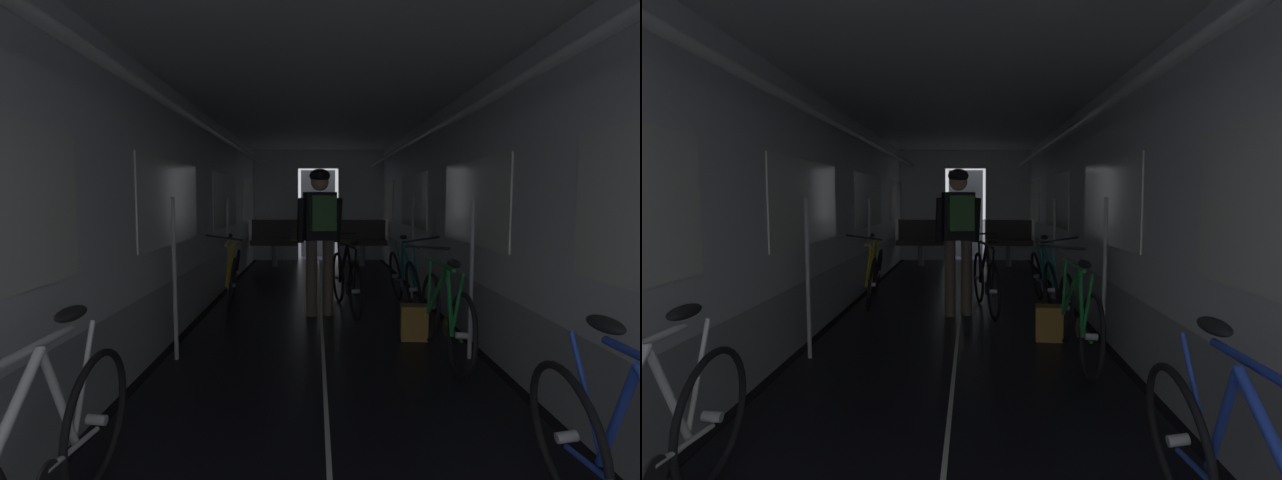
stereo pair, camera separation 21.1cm
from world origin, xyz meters
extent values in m
cube|color=black|center=(-1.41, 3.25, 0.00)|extent=(0.08, 11.50, 0.01)
cube|color=black|center=(1.41, 3.25, 0.00)|extent=(0.08, 11.50, 0.01)
cube|color=beige|center=(0.00, 3.25, 0.00)|extent=(0.03, 11.27, 0.00)
cube|color=#9EA0A5|center=(-1.51, 3.25, 0.30)|extent=(0.12, 11.50, 0.60)
cube|color=silver|center=(-1.51, 3.25, 1.53)|extent=(0.12, 11.50, 1.85)
cube|color=white|center=(-1.45, 2.67, 1.35)|extent=(0.02, 1.90, 0.80)
cube|color=white|center=(-1.45, 5.55, 1.35)|extent=(0.02, 1.90, 0.80)
cube|color=white|center=(-1.45, 8.42, 1.35)|extent=(0.02, 1.90, 0.80)
cube|color=yellow|center=(-1.45, 3.11, 1.35)|extent=(0.01, 0.20, 0.28)
cylinder|color=white|center=(-1.17, 3.25, 2.10)|extent=(0.07, 11.04, 0.07)
cylinder|color=#B7BABF|center=(-1.27, 2.10, 0.70)|extent=(0.04, 0.04, 1.40)
cylinder|color=#B7BABF|center=(-1.27, 4.70, 0.70)|extent=(0.04, 0.04, 1.40)
cube|color=#9EA0A5|center=(1.51, 3.25, 0.30)|extent=(0.12, 11.50, 0.60)
cube|color=silver|center=(1.51, 3.25, 1.53)|extent=(0.12, 11.50, 1.85)
cube|color=white|center=(1.45, 2.67, 1.35)|extent=(0.02, 1.90, 0.80)
cube|color=white|center=(1.45, 5.55, 1.35)|extent=(0.02, 1.90, 0.80)
cube|color=white|center=(1.45, 8.42, 1.35)|extent=(0.02, 1.90, 0.80)
cube|color=yellow|center=(1.45, 3.05, 1.35)|extent=(0.01, 0.20, 0.28)
cylinder|color=white|center=(1.17, 3.25, 2.10)|extent=(0.07, 11.04, 0.07)
cylinder|color=#B7BABF|center=(1.27, 2.10, 0.70)|extent=(0.04, 0.04, 1.40)
cylinder|color=#B7BABF|center=(1.27, 4.70, 0.70)|extent=(0.04, 0.04, 1.40)
cube|color=silver|center=(-0.95, 9.06, 1.23)|extent=(1.00, 0.12, 2.45)
cube|color=silver|center=(0.95, 9.06, 1.23)|extent=(1.00, 0.12, 2.45)
cube|color=silver|center=(0.00, 9.06, 2.25)|extent=(0.90, 0.12, 0.40)
cube|color=#4C4F54|center=(0.00, 9.76, 1.03)|extent=(0.81, 0.04, 2.05)
cube|color=white|center=(0.00, 3.25, 2.51)|extent=(3.14, 11.62, 0.12)
cylinder|color=gray|center=(-0.90, 8.00, 0.22)|extent=(0.12, 0.12, 0.44)
cube|color=#47423D|center=(-0.90, 8.00, 0.49)|extent=(0.96, 0.44, 0.10)
cube|color=#47423D|center=(-0.90, 8.19, 0.74)|extent=(0.96, 0.08, 0.40)
torus|color=gray|center=(-1.33, 8.22, 0.94)|extent=(0.14, 0.14, 0.02)
cylinder|color=gray|center=(0.90, 8.00, 0.22)|extent=(0.12, 0.12, 0.44)
cube|color=#47423D|center=(0.90, 8.00, 0.49)|extent=(0.96, 0.44, 0.10)
cube|color=#47423D|center=(0.90, 8.19, 0.74)|extent=(0.96, 0.08, 0.40)
torus|color=gray|center=(0.47, 8.22, 0.94)|extent=(0.14, 0.14, 0.02)
torus|color=black|center=(1.05, 0.01, 0.33)|extent=(0.14, 0.67, 0.67)
cylinder|color=#B2B2B7|center=(1.05, 0.01, 0.33)|extent=(0.10, 0.05, 0.06)
cylinder|color=#2342B7|center=(1.08, -0.29, 0.55)|extent=(0.11, 0.34, 0.55)
cylinder|color=#2342B7|center=(1.08, -0.06, 0.57)|extent=(0.09, 0.16, 0.49)
cylinder|color=#2342B7|center=(1.05, -0.22, 0.31)|extent=(0.03, 0.45, 0.07)
ellipsoid|color=black|center=(1.12, -0.11, 0.87)|extent=(0.10, 0.24, 0.07)
torus|color=black|center=(-1.20, 4.93, 0.33)|extent=(0.20, 0.68, 0.67)
cylinder|color=#B2B2B7|center=(-1.20, 4.93, 0.33)|extent=(0.10, 0.06, 0.06)
torus|color=black|center=(-1.09, 3.91, 0.33)|extent=(0.20, 0.68, 0.67)
cylinder|color=#B2B2B7|center=(-1.09, 3.91, 0.33)|extent=(0.10, 0.06, 0.06)
cylinder|color=yellow|center=(-1.16, 4.22, 0.55)|extent=(0.07, 0.55, 0.56)
cylinder|color=yellow|center=(-1.20, 4.63, 0.55)|extent=(0.14, 0.34, 0.55)
cylinder|color=yellow|center=(-1.21, 4.37, 0.81)|extent=(0.13, 0.82, 0.04)
cylinder|color=yellow|center=(-1.23, 4.85, 0.57)|extent=(0.08, 0.17, 0.49)
cylinder|color=yellow|center=(-1.17, 4.70, 0.31)|extent=(0.08, 0.45, 0.07)
cylinder|color=yellow|center=(-1.13, 3.94, 0.57)|extent=(0.10, 0.08, 0.49)
cylinder|color=black|center=(-1.15, 4.48, 0.29)|extent=(0.05, 0.17, 0.17)
ellipsoid|color=black|center=(-1.26, 4.80, 0.87)|extent=(0.12, 0.25, 0.07)
cylinder|color=black|center=(-1.17, 3.91, 0.91)|extent=(0.44, 0.07, 0.09)
torus|color=black|center=(1.06, 1.63, 0.33)|extent=(0.09, 0.67, 0.67)
cylinder|color=#B2B2B7|center=(1.06, 1.63, 0.33)|extent=(0.09, 0.05, 0.06)
torus|color=black|center=(1.05, 2.65, 0.33)|extent=(0.09, 0.67, 0.67)
cylinder|color=#B2B2B7|center=(1.05, 2.65, 0.33)|extent=(0.09, 0.05, 0.06)
cylinder|color=#1E8438|center=(1.04, 2.33, 0.55)|extent=(0.08, 0.54, 0.56)
cylinder|color=#1E8438|center=(1.04, 1.92, 0.55)|extent=(0.07, 0.34, 0.55)
cylinder|color=#1E8438|center=(1.02, 2.18, 0.82)|extent=(0.04, 0.82, 0.04)
cylinder|color=#1E8438|center=(1.04, 1.70, 0.58)|extent=(0.06, 0.16, 0.49)
cylinder|color=#1E8438|center=(1.06, 1.85, 0.31)|extent=(0.03, 0.45, 0.07)
cylinder|color=#1E8438|center=(1.03, 2.62, 0.58)|extent=(0.06, 0.09, 0.49)
cylinder|color=black|center=(1.06, 2.08, 0.29)|extent=(0.02, 0.17, 0.17)
ellipsoid|color=black|center=(1.02, 1.75, 0.88)|extent=(0.10, 0.24, 0.07)
cylinder|color=black|center=(1.01, 2.64, 0.92)|extent=(0.44, 0.03, 0.05)
torus|color=black|center=(1.03, 4.60, 0.33)|extent=(0.15, 0.67, 0.67)
cylinder|color=#B2B2B7|center=(1.03, 4.60, 0.33)|extent=(0.10, 0.05, 0.06)
torus|color=black|center=(1.07, 3.58, 0.33)|extent=(0.15, 0.67, 0.67)
cylinder|color=#B2B2B7|center=(1.07, 3.58, 0.33)|extent=(0.10, 0.05, 0.06)
cylinder|color=teal|center=(1.09, 3.90, 0.55)|extent=(0.13, 0.54, 0.56)
cylinder|color=teal|center=(1.07, 4.31, 0.55)|extent=(0.10, 0.35, 0.55)
cylinder|color=teal|center=(1.12, 4.06, 0.81)|extent=(0.07, 0.82, 0.04)
cylinder|color=teal|center=(1.06, 4.53, 0.57)|extent=(0.10, 0.16, 0.49)
cylinder|color=teal|center=(1.03, 4.38, 0.31)|extent=(0.04, 0.45, 0.07)
cylinder|color=teal|center=(1.10, 3.61, 0.57)|extent=(0.09, 0.09, 0.49)
cylinder|color=black|center=(1.04, 4.15, 0.29)|extent=(0.04, 0.17, 0.17)
ellipsoid|color=black|center=(1.11, 4.49, 0.87)|extent=(0.11, 0.24, 0.07)
cylinder|color=black|center=(1.15, 3.60, 0.91)|extent=(0.44, 0.04, 0.08)
torus|color=black|center=(-1.12, 0.19, 0.33)|extent=(0.09, 0.67, 0.67)
cylinder|color=#B2B2B7|center=(-1.12, 0.19, 0.33)|extent=(0.09, 0.05, 0.06)
cylinder|color=silver|center=(-1.13, -0.10, 0.55)|extent=(0.08, 0.34, 0.55)
cylinder|color=silver|center=(-1.15, -0.36, 0.82)|extent=(0.04, 0.82, 0.04)
cylinder|color=silver|center=(-1.13, 0.12, 0.58)|extent=(0.06, 0.16, 0.49)
cylinder|color=silver|center=(-1.12, -0.03, 0.31)|extent=(0.03, 0.45, 0.07)
ellipsoid|color=black|center=(-1.16, 0.07, 0.88)|extent=(0.10, 0.24, 0.07)
cylinder|color=brown|center=(-0.11, 3.68, 0.45)|extent=(0.13, 0.13, 0.90)
cylinder|color=brown|center=(0.08, 3.73, 0.45)|extent=(0.13, 0.13, 0.90)
cube|color=black|center=(-0.02, 3.70, 1.18)|extent=(0.40, 0.29, 0.56)
cylinder|color=black|center=(-0.24, 3.68, 1.13)|extent=(0.13, 0.21, 0.53)
cylinder|color=black|center=(0.20, 3.77, 1.13)|extent=(0.13, 0.21, 0.53)
sphere|color=tan|center=(-0.02, 3.70, 1.58)|extent=(0.21, 0.21, 0.21)
ellipsoid|color=black|center=(-0.02, 3.70, 1.65)|extent=(0.29, 0.32, 0.16)
cube|color=#3D703D|center=(0.02, 3.54, 1.22)|extent=(0.31, 0.21, 0.40)
torus|color=black|center=(0.39, 3.45, 0.33)|extent=(0.15, 0.67, 0.67)
cylinder|color=#B2B2B7|center=(0.39, 3.45, 0.33)|extent=(0.10, 0.06, 0.05)
torus|color=black|center=(0.24, 4.46, 0.33)|extent=(0.15, 0.67, 0.67)
cylinder|color=#B2B2B7|center=(0.24, 4.46, 0.33)|extent=(0.10, 0.06, 0.05)
cylinder|color=black|center=(0.29, 4.15, 0.55)|extent=(0.11, 0.54, 0.56)
cylinder|color=black|center=(0.35, 3.74, 0.55)|extent=(0.10, 0.34, 0.55)
cylinder|color=black|center=(0.32, 4.00, 0.82)|extent=(0.16, 0.82, 0.03)
cylinder|color=black|center=(0.38, 3.52, 0.58)|extent=(0.04, 0.17, 0.49)
cylinder|color=black|center=(0.35, 3.67, 0.31)|extent=(0.09, 0.45, 0.07)
cylinder|color=black|center=(0.25, 4.43, 0.58)|extent=(0.05, 0.09, 0.49)
cylinder|color=black|center=(0.32, 3.90, 0.29)|extent=(0.04, 0.17, 0.17)
ellipsoid|color=black|center=(0.38, 3.57, 0.88)|extent=(0.13, 0.25, 0.06)
cylinder|color=black|center=(0.25, 4.45, 0.92)|extent=(0.44, 0.09, 0.03)
cube|color=olive|center=(0.90, 2.69, 0.17)|extent=(0.28, 0.22, 0.34)
camera|label=1|loc=(-0.07, -2.11, 1.39)|focal=27.92mm
camera|label=2|loc=(0.14, -2.11, 1.39)|focal=27.92mm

